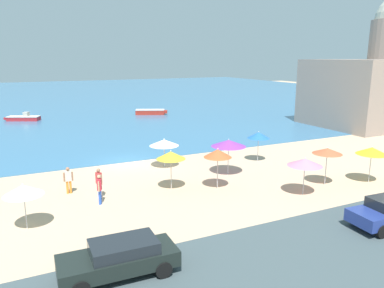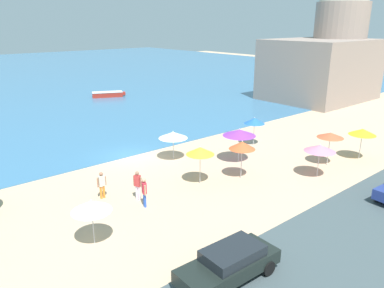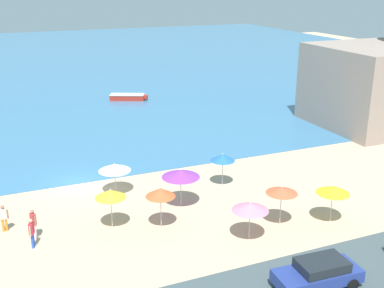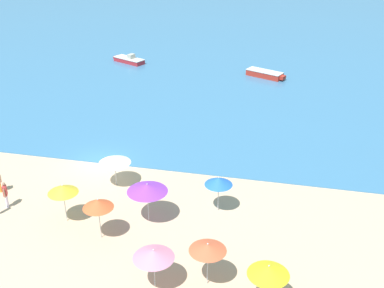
% 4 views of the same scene
% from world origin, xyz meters
% --- Properties ---
extents(ground_plane, '(160.00, 160.00, 0.00)m').
position_xyz_m(ground_plane, '(0.00, 0.00, 0.00)').
color(ground_plane, '#CFAB88').
extents(sea, '(150.00, 110.00, 0.05)m').
position_xyz_m(sea, '(0.00, 55.00, 0.03)').
color(sea, teal).
rests_on(sea, ground_plane).
extents(beach_umbrella_0, '(1.74, 1.74, 2.44)m').
position_xyz_m(beach_umbrella_0, '(9.69, -4.21, 2.12)').
color(beach_umbrella_0, '#B2B2B7').
rests_on(beach_umbrella_0, ground_plane).
extents(beach_umbrella_1, '(1.88, 1.88, 2.53)m').
position_xyz_m(beach_umbrella_1, '(10.29, -10.84, 2.27)').
color(beach_umbrella_1, '#B2B2B7').
rests_on(beach_umbrella_1, ground_plane).
extents(beach_umbrella_4, '(2.07, 2.07, 2.33)m').
position_xyz_m(beach_umbrella_4, '(7.76, -11.60, 2.04)').
color(beach_umbrella_4, '#B2B2B7').
rests_on(beach_umbrella_4, ground_plane).
extents(beach_umbrella_5, '(1.99, 1.99, 2.46)m').
position_xyz_m(beach_umbrella_5, '(13.31, -11.72, 2.15)').
color(beach_umbrella_5, '#B2B2B7').
rests_on(beach_umbrella_5, ground_plane).
extents(beach_umbrella_7, '(1.75, 1.75, 2.65)m').
position_xyz_m(beach_umbrella_7, '(3.58, -8.44, 2.32)').
color(beach_umbrella_7, '#B2B2B7').
rests_on(beach_umbrella_7, ground_plane).
extents(beach_umbrella_8, '(1.82, 1.82, 2.55)m').
position_xyz_m(beach_umbrella_8, '(0.90, -7.33, 2.24)').
color(beach_umbrella_8, '#B2B2B7').
rests_on(beach_umbrella_8, ground_plane).
extents(beach_umbrella_10, '(2.45, 2.45, 2.58)m').
position_xyz_m(beach_umbrella_10, '(5.75, -6.16, 2.27)').
color(beach_umbrella_10, '#B2B2B7').
rests_on(beach_umbrella_10, ground_plane).
extents(beach_umbrella_11, '(2.20, 2.20, 2.23)m').
position_xyz_m(beach_umbrella_11, '(2.32, -2.60, 1.92)').
color(beach_umbrella_11, '#B2B2B7').
rests_on(beach_umbrella_11, ground_plane).
extents(bather_2, '(0.57, 0.24, 1.67)m').
position_xyz_m(bather_2, '(-4.98, -5.23, 0.93)').
color(bather_2, orange).
rests_on(bather_2, ground_plane).
extents(bather_3, '(0.34, 0.53, 1.80)m').
position_xyz_m(bather_3, '(-3.46, -6.75, 1.01)').
color(bather_3, white).
rests_on(bather_3, ground_plane).
extents(bather_4, '(0.33, 0.54, 1.73)m').
position_xyz_m(bather_4, '(-3.64, -7.75, 0.97)').
color(bather_4, blue).
rests_on(bather_4, ground_plane).
extents(parked_car_2, '(4.26, 2.02, 1.42)m').
position_xyz_m(parked_car_2, '(8.53, -16.87, 0.81)').
color(parked_car_2, navy).
rests_on(parked_car_2, coastal_road).
extents(skiff_nearshore, '(4.57, 2.98, 0.72)m').
position_xyz_m(skiff_nearshore, '(10.37, 23.09, 0.41)').
color(skiff_nearshore, '#AE2B1F').
rests_on(skiff_nearshore, sea).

